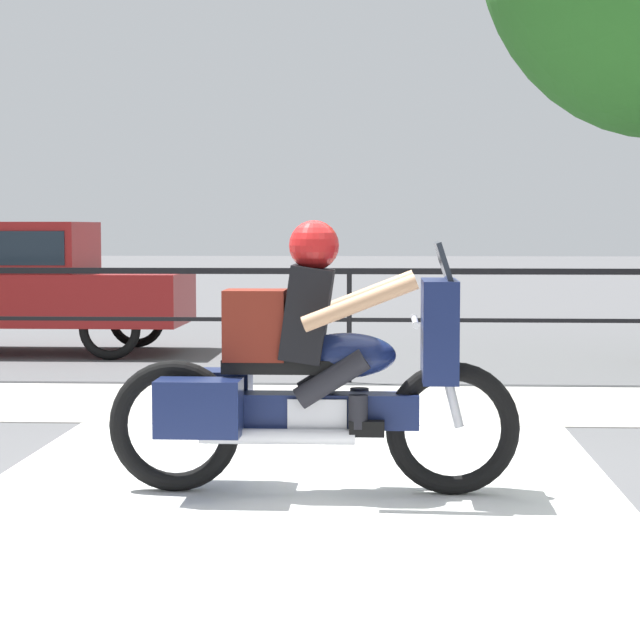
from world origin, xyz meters
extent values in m
plane|color=#565659|center=(0.00, 0.00, 0.00)|extent=(120.00, 120.00, 0.00)
cube|color=#B7B2A8|center=(0.00, 3.40, 0.01)|extent=(44.00, 2.40, 0.01)
cube|color=silver|center=(-0.14, -0.20, 0.00)|extent=(3.79, 6.00, 0.01)
cube|color=black|center=(0.00, 4.93, 1.11)|extent=(36.00, 0.04, 0.06)
cube|color=black|center=(0.00, 4.93, 0.63)|extent=(36.00, 0.03, 0.04)
cylinder|color=black|center=(0.00, 4.93, 0.57)|extent=(0.05, 0.05, 1.14)
torus|color=black|center=(0.77, -0.28, 0.39)|extent=(0.78, 0.11, 0.78)
torus|color=black|center=(-0.85, -0.28, 0.39)|extent=(0.78, 0.11, 0.78)
cube|color=#141E47|center=(-0.04, -0.28, 0.49)|extent=(1.23, 0.22, 0.20)
cube|color=silver|center=(-0.01, -0.28, 0.44)|extent=(0.34, 0.26, 0.26)
ellipsoid|color=#141E47|center=(0.15, -0.28, 0.81)|extent=(0.58, 0.30, 0.26)
cube|color=black|center=(-0.21, -0.28, 0.75)|extent=(0.71, 0.28, 0.08)
cube|color=#141E47|center=(0.69, -0.28, 0.96)|extent=(0.20, 0.62, 0.58)
cube|color=#1E232B|center=(0.71, -0.28, 1.35)|extent=(0.10, 0.53, 0.24)
cylinder|color=silver|center=(0.55, -0.28, 1.01)|extent=(0.04, 0.70, 0.04)
cylinder|color=silver|center=(-0.24, -0.44, 0.36)|extent=(0.89, 0.09, 0.09)
cube|color=#141E47|center=(-0.67, -0.52, 0.53)|extent=(0.48, 0.28, 0.32)
cube|color=#141E47|center=(-0.67, -0.04, 0.53)|extent=(0.48, 0.28, 0.32)
cylinder|color=silver|center=(0.74, -0.28, 0.67)|extent=(0.19, 0.06, 0.57)
cube|color=black|center=(-0.08, -0.28, 1.05)|extent=(0.31, 0.36, 0.57)
sphere|color=tan|center=(-0.04, -0.28, 1.42)|extent=(0.23, 0.23, 0.23)
sphere|color=#B21919|center=(-0.04, -0.28, 1.44)|extent=(0.29, 0.29, 0.29)
cylinder|color=black|center=(0.07, -0.43, 0.69)|extent=(0.44, 0.13, 0.34)
cylinder|color=black|center=(0.22, -0.43, 0.50)|extent=(0.11, 0.11, 0.19)
cube|color=black|center=(0.27, -0.43, 0.41)|extent=(0.20, 0.10, 0.09)
cylinder|color=black|center=(0.07, -0.13, 0.69)|extent=(0.44, 0.13, 0.34)
cylinder|color=black|center=(0.22, -0.13, 0.50)|extent=(0.11, 0.11, 0.19)
cube|color=black|center=(0.27, -0.13, 0.41)|extent=(0.20, 0.10, 0.09)
cylinder|color=tan|center=(0.23, -0.58, 1.13)|extent=(0.66, 0.09, 0.33)
cylinder|color=tan|center=(0.23, 0.02, 1.13)|extent=(0.66, 0.09, 0.33)
cube|color=maroon|center=(-0.38, -0.28, 0.98)|extent=(0.35, 0.31, 0.41)
cube|color=maroon|center=(-4.11, 7.67, 0.68)|extent=(4.03, 1.69, 0.63)
cube|color=maroon|center=(-4.35, 7.67, 1.30)|extent=(2.10, 1.49, 0.62)
cube|color=#19232D|center=(-3.32, 7.67, 1.30)|extent=(0.04, 1.32, 0.49)
cube|color=#19232D|center=(-4.35, 7.67, 1.30)|extent=(1.93, 1.52, 0.40)
torus|color=black|center=(-2.86, 6.89, 0.37)|extent=(0.73, 0.11, 0.73)
torus|color=black|center=(-2.86, 8.44, 0.37)|extent=(0.73, 0.11, 0.73)
camera|label=1|loc=(0.40, -7.44, 1.55)|focal=70.00mm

